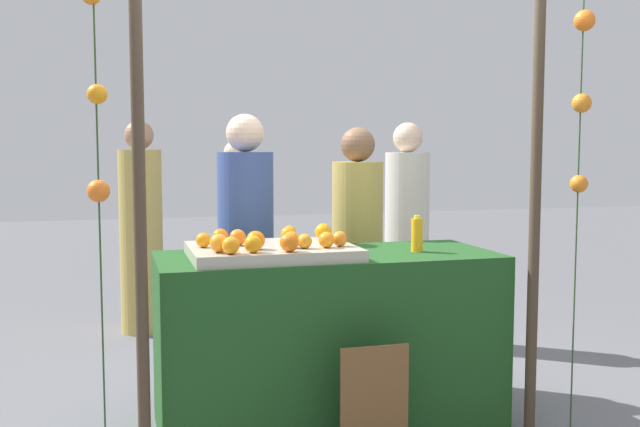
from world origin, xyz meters
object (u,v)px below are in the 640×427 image
Objects in this scene: orange_1 at (340,239)px; chalkboard_sign at (374,407)px; juice_bottle at (417,235)px; orange_0 at (203,240)px; stall_counter at (328,340)px; vendor_left at (246,263)px; vendor_right at (357,263)px.

chalkboard_sign is at bearing -83.76° from orange_1.
chalkboard_sign is (-0.42, -0.50, -0.73)m from juice_bottle.
chalkboard_sign is (0.71, -0.54, -0.74)m from orange_0.
juice_bottle is at bearing -6.61° from stall_counter.
stall_counter is 0.81m from vendor_left.
orange_0 is 1.16m from chalkboard_sign.
orange_0 reaches higher than chalkboard_sign.
stall_counter is at bearing 1.45° from orange_0.
chalkboard_sign is at bearing -83.88° from stall_counter.
orange_1 is 0.84m from chalkboard_sign.
orange_1 is at bearing -167.31° from juice_bottle.
vendor_left is at bearing 106.99° from chalkboard_sign.
stall_counter is at bearing -119.72° from vendor_right.
orange_0 is 1.13m from juice_bottle.
chalkboard_sign is (0.04, -0.40, -0.74)m from orange_1.
vendor_left reaches higher than orange_1.
vendor_right reaches higher than stall_counter.
juice_bottle is 0.81m from vendor_right.
orange_0 reaches higher than stall_counter.
stall_counter is 23.10× the size of orange_1.
juice_bottle reaches higher than chalkboard_sign.
vendor_left reaches higher than vendor_right.
juice_bottle is 0.98m from chalkboard_sign.
vendor_left is (-0.33, 0.84, -0.24)m from orange_1.
stall_counter is 3.05× the size of chalkboard_sign.
orange_0 is (-0.65, -0.02, 0.56)m from stall_counter.
juice_bottle is (1.13, -0.04, -0.00)m from orange_0.
orange_0 is at bearing 167.82° from orange_1.
vendor_left is (-0.38, 1.23, 0.50)m from chalkboard_sign.
orange_0 is 1.31m from vendor_right.
orange_0 is at bearing -145.56° from vendor_right.
vendor_left reaches higher than stall_counter.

